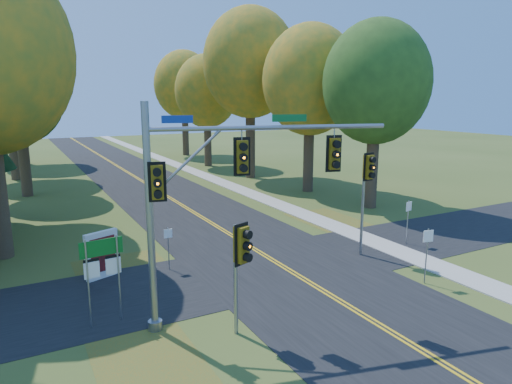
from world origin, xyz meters
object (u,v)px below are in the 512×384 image
traffic_mast (213,185)px  route_sign_cluster (102,263)px  east_signal_pole (367,179)px  info_kiosk (102,255)px

traffic_mast → route_sign_cluster: traffic_mast is taller
traffic_mast → east_signal_pole: size_ratio=1.58×
traffic_mast → info_kiosk: (-2.65, 5.99, -3.79)m
traffic_mast → route_sign_cluster: 4.60m
route_sign_cluster → traffic_mast: bearing=-34.4°
east_signal_pole → route_sign_cluster: (-12.32, -0.98, -1.69)m
east_signal_pole → info_kiosk: bearing=162.0°
east_signal_pole → info_kiosk: east_signal_pole is taller
traffic_mast → east_signal_pole: bearing=31.1°
east_signal_pole → route_sign_cluster: 12.48m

